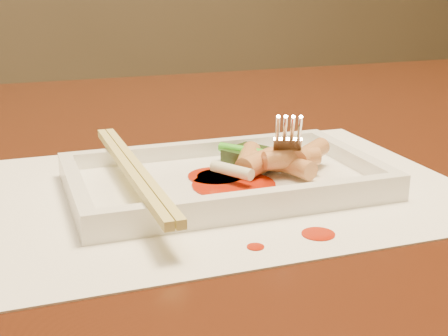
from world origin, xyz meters
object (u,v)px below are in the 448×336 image
object	(u,v)px
placemat	(224,189)
fork	(292,85)
table	(223,223)
plate_base	(224,184)
chopstick_a	(128,169)

from	to	relation	value
placemat	fork	size ratio (longest dim) A/B	2.86
table	plate_base	xyz separation A→B (m)	(-0.06, -0.16, 0.11)
placemat	table	bearing A→B (deg)	70.70
table	chopstick_a	xyz separation A→B (m)	(-0.14, -0.16, 0.13)
table	fork	bearing A→B (deg)	-84.06
fork	chopstick_a	bearing A→B (deg)	-173.25
table	fork	xyz separation A→B (m)	(0.01, -0.14, 0.18)
table	fork	size ratio (longest dim) A/B	10.00
table	chopstick_a	size ratio (longest dim) A/B	5.61
placemat	plate_base	xyz separation A→B (m)	(0.00, 0.00, 0.00)
plate_base	fork	distance (m)	0.11
chopstick_a	plate_base	bearing A→B (deg)	0.00
placemat	plate_base	bearing A→B (deg)	0.00
table	fork	world-z (taller)	fork
table	chopstick_a	bearing A→B (deg)	-130.97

